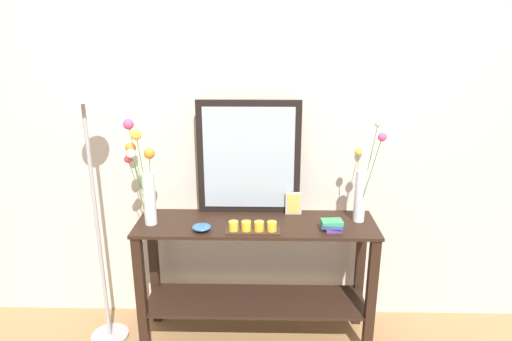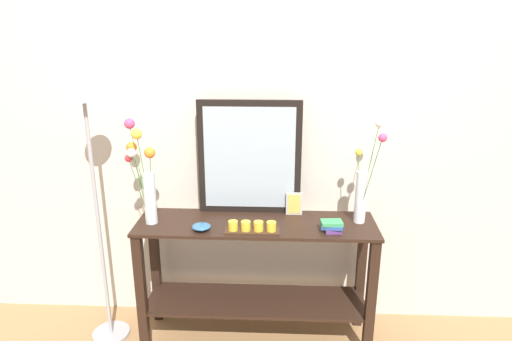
% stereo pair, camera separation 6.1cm
% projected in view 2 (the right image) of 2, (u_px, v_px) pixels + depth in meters
% --- Properties ---
extents(ground_plane, '(7.00, 6.00, 0.02)m').
position_uv_depth(ground_plane, '(256.00, 337.00, 2.94)').
color(ground_plane, '#997047').
extents(wall_back, '(6.40, 0.08, 2.70)m').
position_uv_depth(wall_back, '(258.00, 126.00, 2.84)').
color(wall_back, beige).
rests_on(wall_back, ground).
extents(console_table, '(1.46, 0.41, 0.82)m').
position_uv_depth(console_table, '(256.00, 267.00, 2.78)').
color(console_table, black).
rests_on(console_table, ground).
extents(mirror_leaning, '(0.64, 0.03, 0.72)m').
position_uv_depth(mirror_leaning, '(250.00, 158.00, 2.75)').
color(mirror_leaning, black).
rests_on(mirror_leaning, console_table).
extents(tall_vase_left, '(0.19, 0.19, 0.63)m').
position_uv_depth(tall_vase_left, '(144.00, 176.00, 2.60)').
color(tall_vase_left, silver).
rests_on(tall_vase_left, console_table).
extents(vase_right, '(0.15, 0.18, 0.63)m').
position_uv_depth(vase_right, '(363.00, 188.00, 2.63)').
color(vase_right, silver).
rests_on(vase_right, console_table).
extents(candle_tray, '(0.32, 0.09, 0.07)m').
position_uv_depth(candle_tray, '(252.00, 228.00, 2.56)').
color(candle_tray, '#382316').
rests_on(candle_tray, console_table).
extents(picture_frame_small, '(0.10, 0.01, 0.15)m').
position_uv_depth(picture_frame_small, '(294.00, 204.00, 2.79)').
color(picture_frame_small, '#B7B2AD').
rests_on(picture_frame_small, console_table).
extents(decorative_bowl, '(0.11, 0.11, 0.04)m').
position_uv_depth(decorative_bowl, '(201.00, 227.00, 2.58)').
color(decorative_bowl, '#2D5B84').
rests_on(decorative_bowl, console_table).
extents(book_stack, '(0.13, 0.09, 0.07)m').
position_uv_depth(book_stack, '(332.00, 226.00, 2.56)').
color(book_stack, '#663884').
rests_on(book_stack, console_table).
extents(floor_lamp, '(0.24, 0.24, 1.66)m').
position_uv_depth(floor_lamp, '(93.00, 175.00, 2.62)').
color(floor_lamp, '#9E9EA3').
rests_on(floor_lamp, ground).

